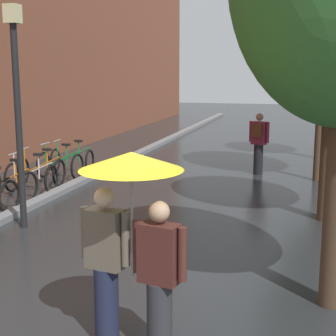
% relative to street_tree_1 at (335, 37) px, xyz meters
% --- Properties ---
extents(ground_plane, '(80.00, 80.00, 0.00)m').
position_rel_street_tree_1_xyz_m(ground_plane, '(-2.79, -5.15, -3.46)').
color(ground_plane, '#26282B').
extents(kerb_strip, '(0.30, 36.00, 0.12)m').
position_rel_street_tree_1_xyz_m(kerb_strip, '(-5.99, 4.85, -3.40)').
color(kerb_strip, slate).
rests_on(kerb_strip, ground).
extents(street_tree_1, '(2.74, 2.74, 4.88)m').
position_rel_street_tree_1_xyz_m(street_tree_1, '(0.00, 0.00, 0.00)').
color(street_tree_1, '#473323').
rests_on(street_tree_1, ground).
extents(street_tree_2, '(2.86, 2.86, 6.05)m').
position_rel_street_tree_1_xyz_m(street_tree_2, '(-0.13, 3.71, 0.80)').
color(street_tree_2, '#473323').
rests_on(street_tree_2, ground).
extents(street_tree_3, '(2.34, 2.34, 4.93)m').
position_rel_street_tree_1_xyz_m(street_tree_3, '(0.07, 7.22, 0.22)').
color(street_tree_3, '#473323').
rests_on(street_tree_3, ground).
extents(parked_bicycle_2, '(1.14, 0.80, 0.96)m').
position_rel_street_tree_1_xyz_m(parked_bicycle_2, '(-6.77, -0.32, -3.09)').
color(parked_bicycle_2, black).
rests_on(parked_bicycle_2, ground).
extents(parked_bicycle_3, '(1.12, 0.76, 0.96)m').
position_rel_street_tree_1_xyz_m(parked_bicycle_3, '(-6.67, 0.46, -3.09)').
color(parked_bicycle_3, black).
rests_on(parked_bicycle_3, ground).
extents(parked_bicycle_4, '(1.10, 0.73, 0.96)m').
position_rel_street_tree_1_xyz_m(parked_bicycle_4, '(-6.85, 1.22, -3.09)').
color(parked_bicycle_4, black).
rests_on(parked_bicycle_4, ground).
extents(parked_bicycle_5, '(1.10, 0.73, 0.96)m').
position_rel_street_tree_1_xyz_m(parked_bicycle_5, '(-6.78, 2.13, -3.09)').
color(parked_bicycle_5, black).
rests_on(parked_bicycle_5, ground).
extents(parked_bicycle_6, '(1.14, 0.80, 0.96)m').
position_rel_street_tree_1_xyz_m(parked_bicycle_6, '(-6.76, 2.83, -3.09)').
color(parked_bicycle_6, black).
rests_on(parked_bicycle_6, ground).
extents(couple_under_umbrella, '(1.21, 1.05, 2.08)m').
position_rel_street_tree_1_xyz_m(couple_under_umbrella, '(-2.04, -5.43, -2.12)').
color(couple_under_umbrella, '#1E233D').
rests_on(couple_under_umbrella, ground).
extents(street_lamp_post, '(0.24, 0.24, 3.99)m').
position_rel_street_tree_1_xyz_m(street_lamp_post, '(-5.39, -2.01, -1.11)').
color(street_lamp_post, black).
rests_on(street_lamp_post, ground).
extents(pedestrian_walking_midground, '(0.57, 0.41, 1.71)m').
position_rel_street_tree_1_xyz_m(pedestrian_walking_midground, '(-1.72, 4.12, -2.55)').
color(pedestrian_walking_midground, black).
rests_on(pedestrian_walking_midground, ground).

